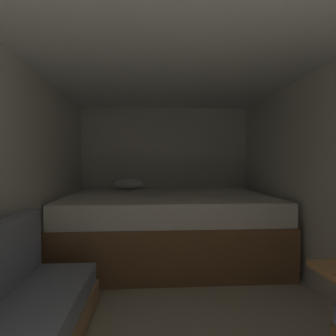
# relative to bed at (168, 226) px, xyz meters

# --- Properties ---
(ground_plane) EXTENTS (6.71, 6.71, 0.00)m
(ground_plane) POSITION_rel_bed_xyz_m (0.00, -1.44, -0.40)
(ground_plane) COLOR #B2A893
(wall_back) EXTENTS (2.72, 0.05, 2.06)m
(wall_back) POSITION_rel_bed_xyz_m (0.00, 0.93, 0.63)
(wall_back) COLOR silver
(wall_back) RESTS_ON ground
(ceiling_slab) EXTENTS (2.72, 4.71, 0.05)m
(ceiling_slab) POSITION_rel_bed_xyz_m (0.00, -1.44, 1.69)
(ceiling_slab) COLOR white
(ceiling_slab) RESTS_ON wall_left
(bed) EXTENTS (2.50, 1.73, 0.95)m
(bed) POSITION_rel_bed_xyz_m (0.00, 0.00, 0.00)
(bed) COLOR brown
(bed) RESTS_ON ground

